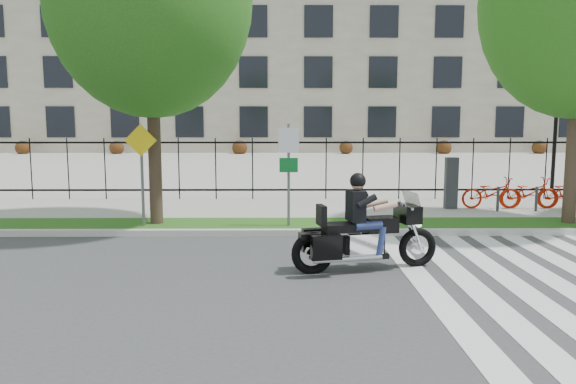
{
  "coord_description": "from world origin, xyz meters",
  "views": [
    {
      "loc": [
        -0.19,
        -9.03,
        2.77
      ],
      "look_at": [
        -0.09,
        3.0,
        1.19
      ],
      "focal_mm": 35.0,
      "sensor_mm": 36.0,
      "label": 1
    }
  ],
  "objects": [
    {
      "name": "ground",
      "position": [
        0.0,
        0.0,
        0.0
      ],
      "size": [
        120.0,
        120.0,
        0.0
      ],
      "primitive_type": "plane",
      "color": "#38383A",
      "rests_on": "ground"
    },
    {
      "name": "curb",
      "position": [
        0.0,
        4.1,
        0.07
      ],
      "size": [
        60.0,
        0.2,
        0.15
      ],
      "primitive_type": "cube",
      "color": "#BAB8AF",
      "rests_on": "ground"
    },
    {
      "name": "grass_verge",
      "position": [
        0.0,
        4.95,
        0.07
      ],
      "size": [
        60.0,
        1.5,
        0.15
      ],
      "primitive_type": "cube",
      "color": "#255314",
      "rests_on": "ground"
    },
    {
      "name": "sidewalk",
      "position": [
        0.0,
        7.45,
        0.07
      ],
      "size": [
        60.0,
        3.5,
        0.15
      ],
      "primitive_type": "cube",
      "color": "#9F9C95",
      "rests_on": "ground"
    },
    {
      "name": "plaza",
      "position": [
        0.0,
        25.0,
        0.05
      ],
      "size": [
        80.0,
        34.0,
        0.1
      ],
      "primitive_type": "cube",
      "color": "#9F9C95",
      "rests_on": "ground"
    },
    {
      "name": "iron_fence",
      "position": [
        0.0,
        9.2,
        1.15
      ],
      "size": [
        30.0,
        0.06,
        2.0
      ],
      "primitive_type": null,
      "color": "black",
      "rests_on": "sidewalk"
    },
    {
      "name": "office_building",
      "position": [
        0.0,
        44.92,
        9.97
      ],
      "size": [
        60.0,
        21.9,
        20.15
      ],
      "color": "gray",
      "rests_on": "ground"
    },
    {
      "name": "lamp_post_right",
      "position": [
        10.0,
        12.0,
        3.21
      ],
      "size": [
        1.06,
        0.7,
        4.25
      ],
      "color": "black",
      "rests_on": "ground"
    },
    {
      "name": "street_tree_1",
      "position": [
        -3.4,
        4.95,
        5.61
      ],
      "size": [
        4.95,
        4.95,
        8.31
      ],
      "color": "#34271C",
      "rests_on": "grass_verge"
    },
    {
      "name": "sign_pole_regulatory",
      "position": [
        -0.07,
        4.58,
        1.74
      ],
      "size": [
        0.5,
        0.09,
        2.5
      ],
      "color": "#59595B",
      "rests_on": "grass_verge"
    },
    {
      "name": "sign_pole_warning",
      "position": [
        -3.64,
        4.58,
        1.74
      ],
      "size": [
        0.78,
        0.09,
        2.49
      ],
      "color": "#59595B",
      "rests_on": "grass_verge"
    },
    {
      "name": "motorcycle_rider",
      "position": [
        1.3,
        1.04,
        0.72
      ],
      "size": [
        2.78,
        1.14,
        2.17
      ],
      "color": "black",
      "rests_on": "ground"
    }
  ]
}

